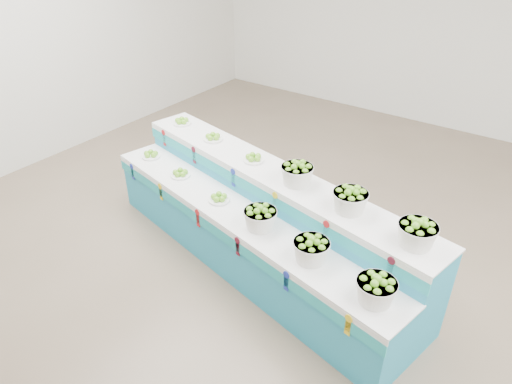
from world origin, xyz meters
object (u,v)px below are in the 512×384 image
at_px(plate_upper_mid, 213,137).
at_px(basket_upper_right, 417,233).
at_px(basket_lower_left, 260,217).
at_px(display_stand, 256,221).

xyz_separation_m(plate_upper_mid, basket_upper_right, (2.63, -0.57, 0.07)).
height_order(plate_upper_mid, basket_upper_right, basket_upper_right).
bearing_deg(basket_lower_left, plate_upper_mid, 147.80).
distance_m(plate_upper_mid, basket_upper_right, 2.69).
relative_size(plate_upper_mid, basket_upper_right, 0.71).
xyz_separation_m(display_stand, basket_upper_right, (1.68, -0.11, 0.63)).
relative_size(basket_lower_left, plate_upper_mid, 1.42).
bearing_deg(display_stand, plate_upper_mid, 166.53).
distance_m(display_stand, basket_lower_left, 0.53).
bearing_deg(basket_upper_right, plate_upper_mid, 167.70).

